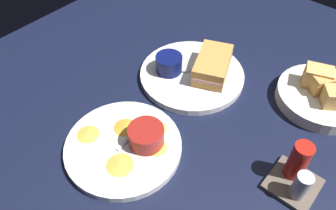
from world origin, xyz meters
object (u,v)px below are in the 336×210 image
at_px(sandwich_half_near, 213,65).
at_px(condiment_caddy, 297,174).
at_px(ramekin_dark_sauce, 169,63).
at_px(bread_basket_rear, 321,94).
at_px(plate_chips_companion, 124,147).
at_px(spoon_by_gravy_ramekin, 138,128).
at_px(plate_sandwich_main, 192,75).
at_px(spoon_by_dark_ramekin, 190,69).
at_px(ramekin_light_gravy, 146,135).

height_order(sandwich_half_near, condiment_caddy, condiment_caddy).
relative_size(ramekin_dark_sauce, bread_basket_rear, 0.33).
xyz_separation_m(plate_chips_companion, spoon_by_gravy_ramekin, (-0.05, -0.01, 0.01)).
relative_size(plate_sandwich_main, spoon_by_gravy_ramekin, 2.62).
bearing_deg(spoon_by_gravy_ramekin, condiment_caddy, 108.50).
bearing_deg(plate_chips_companion, spoon_by_gravy_ramekin, -172.89).
height_order(sandwich_half_near, bread_basket_rear, bread_basket_rear).
height_order(spoon_by_dark_ramekin, condiment_caddy, condiment_caddy).
bearing_deg(sandwich_half_near, condiment_caddy, 63.47).
xyz_separation_m(spoon_by_dark_ramekin, bread_basket_rear, (-0.12, 0.29, 0.00)).
bearing_deg(condiment_caddy, spoon_by_gravy_ramekin, -71.50).
bearing_deg(ramekin_light_gravy, plate_chips_companion, -39.81).
height_order(plate_sandwich_main, plate_chips_companion, same).
height_order(bread_basket_rear, condiment_caddy, condiment_caddy).
height_order(spoon_by_dark_ramekin, ramekin_light_gravy, ramekin_light_gravy).
xyz_separation_m(plate_sandwich_main, sandwich_half_near, (-0.03, 0.04, 0.03)).
relative_size(sandwich_half_near, spoon_by_gravy_ramekin, 1.50).
bearing_deg(sandwich_half_near, ramekin_light_gravy, 4.71).
bearing_deg(ramekin_dark_sauce, ramekin_light_gravy, 28.62).
height_order(plate_chips_companion, condiment_caddy, condiment_caddy).
bearing_deg(spoon_by_dark_ramekin, ramekin_dark_sauce, -49.61).
distance_m(plate_sandwich_main, sandwich_half_near, 0.06).
xyz_separation_m(plate_sandwich_main, spoon_by_dark_ramekin, (-0.00, -0.01, 0.01)).
distance_m(spoon_by_dark_ramekin, condiment_caddy, 0.36).
bearing_deg(spoon_by_gravy_ramekin, plate_sandwich_main, -174.01).
bearing_deg(bread_basket_rear, condiment_caddy, 11.94).
relative_size(sandwich_half_near, ramekin_dark_sauce, 2.24).
relative_size(ramekin_dark_sauce, ramekin_light_gravy, 0.90).
distance_m(ramekin_dark_sauce, plate_chips_companion, 0.25).
bearing_deg(spoon_by_gravy_ramekin, ramekin_light_gravy, 68.97).
bearing_deg(spoon_by_dark_ramekin, bread_basket_rear, 113.20).
bearing_deg(sandwich_half_near, ramekin_dark_sauce, -54.06).
relative_size(plate_chips_companion, condiment_caddy, 2.54).
height_order(plate_sandwich_main, ramekin_light_gravy, ramekin_light_gravy).
relative_size(plate_sandwich_main, ramekin_dark_sauce, 3.92).
relative_size(sandwich_half_near, spoon_by_dark_ramekin, 1.76).
relative_size(ramekin_dark_sauce, spoon_by_gravy_ramekin, 0.67).
bearing_deg(ramekin_dark_sauce, plate_chips_companion, 18.47).
relative_size(ramekin_dark_sauce, spoon_by_dark_ramekin, 0.79).
bearing_deg(spoon_by_gravy_ramekin, spoon_by_dark_ramekin, -171.86).
height_order(spoon_by_gravy_ramekin, bread_basket_rear, bread_basket_rear).
bearing_deg(bread_basket_rear, ramekin_dark_sauce, -64.31).
bearing_deg(ramekin_light_gravy, bread_basket_rear, 148.43).
bearing_deg(plate_chips_companion, ramekin_dark_sauce, -161.53).
height_order(plate_sandwich_main, condiment_caddy, condiment_caddy).
bearing_deg(plate_chips_companion, ramekin_light_gravy, 140.19).
bearing_deg(plate_sandwich_main, ramekin_dark_sauce, -58.18).
xyz_separation_m(spoon_by_dark_ramekin, spoon_by_gravy_ramekin, (0.22, 0.03, 0.00)).
xyz_separation_m(sandwich_half_near, spoon_by_dark_ramekin, (0.03, -0.05, -0.02)).
bearing_deg(bread_basket_rear, spoon_by_gravy_ramekin, -36.70).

